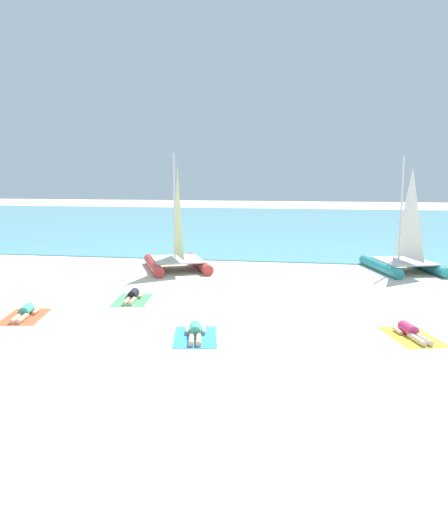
% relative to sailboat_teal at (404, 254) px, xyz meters
% --- Properties ---
extents(ground_plane, '(120.00, 120.00, 0.00)m').
position_rel_sailboat_teal_xyz_m(ground_plane, '(-7.09, 0.28, -0.74)').
color(ground_plane, beige).
extents(ocean_water, '(120.00, 40.00, 0.05)m').
position_rel_sailboat_teal_xyz_m(ocean_water, '(-7.09, 21.40, -0.72)').
color(ocean_water, '#5BB2C1').
rests_on(ocean_water, ground).
extents(sailboat_teal, '(3.44, 4.37, 5.00)m').
position_rel_sailboat_teal_xyz_m(sailboat_teal, '(0.00, 0.00, 0.00)').
color(sailboat_teal, teal).
rests_on(sailboat_teal, ground).
extents(sailboat_red, '(3.88, 4.58, 5.09)m').
position_rel_sailboat_teal_xyz_m(sailboat_red, '(-9.81, -1.31, 0.01)').
color(sailboat_red, '#CC3838').
rests_on(sailboat_red, ground).
extents(towel_leftmost, '(1.48, 2.09, 0.01)m').
position_rel_sailboat_teal_xyz_m(towel_leftmost, '(-12.19, -9.77, -0.74)').
color(towel_leftmost, '#EA5933').
rests_on(towel_leftmost, ground).
extents(sunbather_leftmost, '(0.73, 1.56, 0.30)m').
position_rel_sailboat_teal_xyz_m(sunbather_leftmost, '(-12.21, -9.70, -0.61)').
color(sunbather_leftmost, '#3FB28C').
rests_on(sunbather_leftmost, towel_leftmost).
extents(towel_center_left, '(1.37, 2.04, 0.01)m').
position_rel_sailboat_teal_xyz_m(towel_center_left, '(-9.78, -7.17, -0.74)').
color(towel_center_left, '#4CB266').
rests_on(towel_center_left, ground).
extents(sunbather_center_left, '(0.63, 1.57, 0.30)m').
position_rel_sailboat_teal_xyz_m(sunbather_center_left, '(-9.79, -7.10, -0.61)').
color(sunbather_center_left, black).
rests_on(sunbather_center_left, towel_center_left).
extents(towel_center_right, '(1.48, 2.09, 0.01)m').
position_rel_sailboat_teal_xyz_m(towel_center_right, '(-6.76, -10.80, -0.74)').
color(towel_center_right, '#338CD8').
rests_on(towel_center_right, ground).
extents(sunbather_center_right, '(0.72, 1.56, 0.30)m').
position_rel_sailboat_teal_xyz_m(sunbather_center_right, '(-6.77, -10.74, -0.61)').
color(sunbather_center_right, '#3FB28C').
rests_on(sunbather_center_right, towel_center_right).
extents(towel_rightmost, '(1.62, 2.14, 0.01)m').
position_rel_sailboat_teal_xyz_m(towel_rightmost, '(-1.22, -9.80, -0.74)').
color(towel_rightmost, yellow).
rests_on(towel_rightmost, ground).
extents(sunbather_rightmost, '(0.83, 1.54, 0.30)m').
position_rel_sailboat_teal_xyz_m(sunbather_rightmost, '(-1.24, -9.74, -0.61)').
color(sunbather_rightmost, '#D83372').
rests_on(sunbather_rightmost, towel_rightmost).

